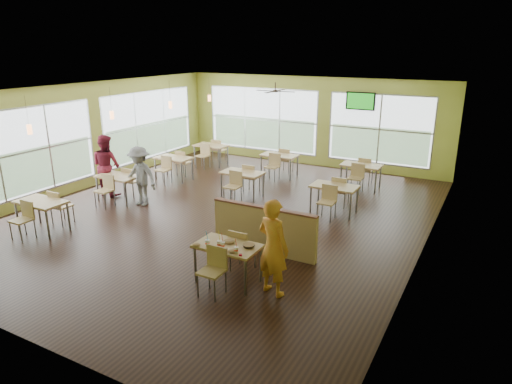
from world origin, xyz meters
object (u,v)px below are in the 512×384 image
man_plaid (273,247)px  food_basket (249,246)px  main_table (228,251)px  half_wall_divider (264,230)px

man_plaid → food_basket: man_plaid is taller
main_table → man_plaid: bearing=1.9°
main_table → half_wall_divider: bearing=90.0°
half_wall_divider → food_basket: (0.39, -1.35, 0.26)m
main_table → half_wall_divider: size_ratio=0.63×
half_wall_divider → food_basket: size_ratio=10.65×
man_plaid → food_basket: size_ratio=7.91×
main_table → man_plaid: 0.96m
half_wall_divider → food_basket: half_wall_divider is taller
man_plaid → food_basket: 0.55m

